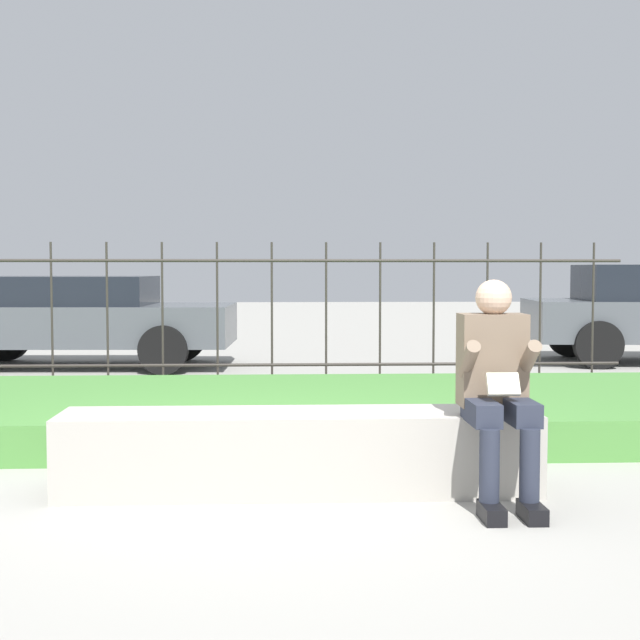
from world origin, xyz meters
The scene contains 6 objects.
ground_plane centered at (0.00, 0.00, 0.00)m, with size 60.00×60.00×0.00m, color #9E9B93.
stone_bench centered at (0.20, 0.00, 0.22)m, with size 2.87×0.55×0.49m.
person_seated_reader centered at (1.32, -0.31, 0.71)m, with size 0.42×0.73×1.29m.
grass_berm centered at (0.00, 2.12, 0.15)m, with size 9.48×2.84×0.29m.
iron_fence centered at (0.00, 4.10, 0.85)m, with size 7.48×0.03×1.63m.
car_parked_left centered at (-2.69, 6.93, 0.68)m, with size 4.22×2.02×1.24m.
Camera 1 is at (0.07, -5.32, 1.35)m, focal length 50.00 mm.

